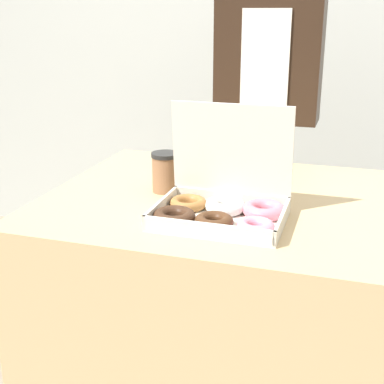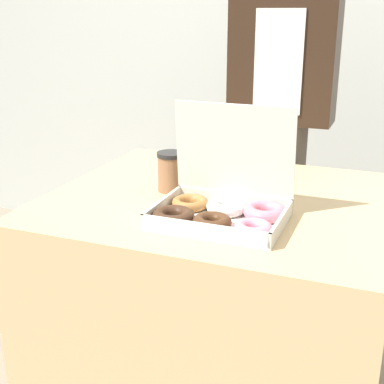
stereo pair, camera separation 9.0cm
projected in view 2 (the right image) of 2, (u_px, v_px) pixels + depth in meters
The scene contains 5 objects.
wall_back at pixel (311, 5), 2.55m from camera, with size 10.00×0.05×2.60m.
table at pixel (218, 311), 1.67m from camera, with size 0.96×0.84×0.76m.
donut_box at pixel (222, 205), 1.36m from camera, with size 0.35×0.26×0.29m.
coffee_cup at pixel (171, 172), 1.58m from camera, with size 0.08×0.08×0.12m.
person_customer at pixel (281, 107), 2.00m from camera, with size 0.38×0.22×1.67m.
Camera 2 is at (0.46, -1.39, 1.27)m, focal length 50.00 mm.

